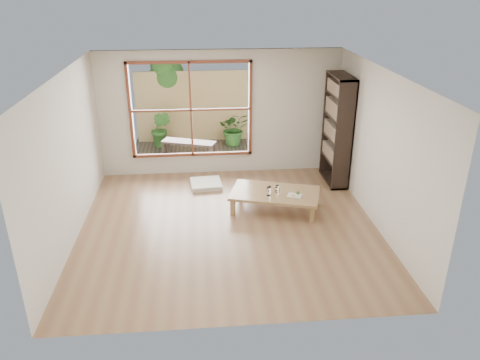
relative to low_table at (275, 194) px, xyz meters
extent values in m
plane|color=#94714A|center=(-0.88, -0.56, -0.30)|extent=(5.00, 5.00, 0.00)
cube|color=#9A784B|center=(0.00, 0.00, 0.02)|extent=(1.75, 1.29, 0.05)
cube|color=#9A784B|center=(-0.78, -0.14, -0.15)|extent=(0.10, 0.10, 0.29)
cube|color=#9A784B|center=(-0.57, 0.55, -0.15)|extent=(0.10, 0.10, 0.29)
cube|color=#9A784B|center=(0.57, -0.55, -0.15)|extent=(0.10, 0.10, 0.29)
cube|color=#9A784B|center=(0.78, 0.14, -0.15)|extent=(0.10, 0.10, 0.29)
cube|color=beige|center=(-1.23, 1.15, -0.26)|extent=(0.66, 0.66, 0.09)
cube|color=black|center=(1.42, 1.18, 0.80)|extent=(0.35, 0.99, 2.19)
cylinder|color=silver|center=(-0.13, -0.12, 0.12)|extent=(0.08, 0.08, 0.15)
cylinder|color=silver|center=(0.03, 0.00, 0.09)|extent=(0.06, 0.06, 0.09)
cylinder|color=silver|center=(0.06, 0.09, 0.08)|extent=(0.07, 0.07, 0.09)
cylinder|color=silver|center=(-0.08, 0.09, 0.08)|extent=(0.06, 0.06, 0.08)
cube|color=white|center=(0.32, -0.20, 0.05)|extent=(0.30, 0.26, 0.02)
sphere|color=#446A2A|center=(0.38, -0.17, 0.09)|extent=(0.06, 0.06, 0.06)
cube|color=gold|center=(0.30, -0.24, 0.07)|extent=(0.05, 0.05, 0.02)
cube|color=beige|center=(0.26, -0.17, 0.07)|extent=(0.07, 0.06, 0.02)
cylinder|color=silver|center=(0.35, -0.25, 0.06)|extent=(0.13, 0.07, 0.01)
cube|color=#3D342C|center=(-1.48, 3.00, -0.30)|extent=(2.80, 2.00, 0.05)
cube|color=black|center=(-1.58, 2.76, 0.09)|extent=(1.29, 0.75, 0.05)
cube|color=black|center=(-2.17, 2.82, -0.11)|extent=(0.08, 0.08, 0.34)
cube|color=black|center=(-2.08, 3.08, -0.11)|extent=(0.08, 0.08, 0.34)
cube|color=black|center=(-1.08, 2.43, -0.11)|extent=(0.08, 0.08, 0.34)
cube|color=black|center=(-0.99, 2.70, -0.11)|extent=(0.08, 0.08, 0.34)
cube|color=tan|center=(-1.48, 4.00, 0.60)|extent=(2.80, 0.06, 1.80)
imported|color=#386A27|center=(-0.46, 3.56, 0.14)|extent=(0.76, 0.66, 0.84)
imported|color=#386A27|center=(-2.26, 3.57, 0.18)|extent=(0.62, 0.56, 0.91)
cylinder|color=#4C3D2D|center=(-2.18, 4.30, 0.50)|extent=(0.14, 0.14, 1.60)
sphere|color=#386A27|center=(-2.06, 4.30, 1.35)|extent=(0.84, 0.84, 0.84)
sphere|color=#386A27|center=(-2.33, 4.38, 1.15)|extent=(0.70, 0.70, 0.70)
sphere|color=#386A27|center=(-2.15, 4.20, 1.60)|extent=(0.64, 0.64, 0.64)
camera|label=1|loc=(-1.32, -7.56, 3.63)|focal=35.00mm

